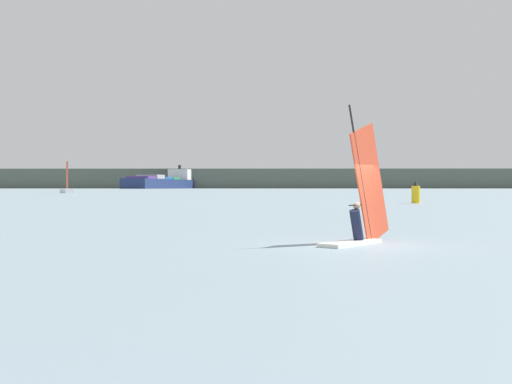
% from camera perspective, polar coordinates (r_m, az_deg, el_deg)
% --- Properties ---
extents(ground_plane, '(4000.00, 4000.00, 0.00)m').
position_cam_1_polar(ground_plane, '(19.93, 9.24, -4.70)').
color(ground_plane, gray).
extents(windsurfer, '(2.15, 3.52, 4.42)m').
position_cam_1_polar(windsurfer, '(20.34, 9.31, -1.80)').
color(windsurfer, white).
rests_on(windsurfer, ground_plane).
extents(cargo_ship, '(35.23, 191.18, 33.00)m').
position_cam_1_polar(cargo_ship, '(836.73, -8.37, 0.86)').
color(cargo_ship, navy).
rests_on(cargo_ship, ground_plane).
extents(distant_headland, '(1104.52, 607.35, 28.45)m').
position_cam_1_polar(distant_headland, '(1126.82, 5.19, 1.06)').
color(distant_headland, '#4C564C').
rests_on(distant_headland, ground_plane).
extents(channel_buoy, '(0.93, 0.93, 2.43)m').
position_cam_1_polar(channel_buoy, '(73.03, 14.10, -0.11)').
color(channel_buoy, yellow).
rests_on(channel_buoy, ground_plane).
extents(small_sailboat, '(6.99, 7.73, 10.96)m').
position_cam_1_polar(small_sailboat, '(203.34, -16.57, 0.18)').
color(small_sailboat, white).
rests_on(small_sailboat, ground_plane).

